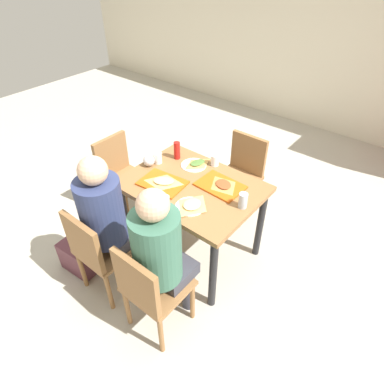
% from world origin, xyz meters
% --- Properties ---
extents(ground_plane, '(10.00, 10.00, 0.02)m').
position_xyz_m(ground_plane, '(0.00, 0.00, -0.01)').
color(ground_plane, '#B2AD9E').
extents(back_wall, '(10.00, 0.10, 2.80)m').
position_xyz_m(back_wall, '(0.00, 3.20, 1.40)').
color(back_wall, beige).
rests_on(back_wall, ground_plane).
extents(main_table, '(1.09, 0.81, 0.77)m').
position_xyz_m(main_table, '(0.00, 0.00, 0.66)').
color(main_table, olive).
rests_on(main_table, ground_plane).
extents(chair_near_left, '(0.40, 0.40, 0.84)m').
position_xyz_m(chair_near_left, '(-0.27, -0.79, 0.49)').
color(chair_near_left, olive).
rests_on(chair_near_left, ground_plane).
extents(chair_near_right, '(0.40, 0.40, 0.84)m').
position_xyz_m(chair_near_right, '(0.27, -0.79, 0.49)').
color(chair_near_right, olive).
rests_on(chair_near_right, ground_plane).
extents(chair_far_side, '(0.40, 0.40, 0.84)m').
position_xyz_m(chair_far_side, '(0.00, 0.79, 0.49)').
color(chair_far_side, olive).
rests_on(chair_far_side, ground_plane).
extents(chair_left_end, '(0.40, 0.40, 0.84)m').
position_xyz_m(chair_left_end, '(-0.93, 0.00, 0.49)').
color(chair_left_end, olive).
rests_on(chair_left_end, ground_plane).
extents(person_in_red, '(0.32, 0.42, 1.25)m').
position_xyz_m(person_in_red, '(-0.27, -0.65, 0.73)').
color(person_in_red, '#383842').
rests_on(person_in_red, ground_plane).
extents(person_in_brown_jacket, '(0.32, 0.42, 1.25)m').
position_xyz_m(person_in_brown_jacket, '(0.27, -0.65, 0.73)').
color(person_in_brown_jacket, '#383842').
rests_on(person_in_brown_jacket, ground_plane).
extents(tray_red_near, '(0.39, 0.30, 0.02)m').
position_xyz_m(tray_red_near, '(-0.19, -0.14, 0.78)').
color(tray_red_near, '#D85914').
rests_on(tray_red_near, main_table).
extents(tray_red_far, '(0.37, 0.27, 0.02)m').
position_xyz_m(tray_red_far, '(0.19, 0.12, 0.78)').
color(tray_red_far, '#D85914').
rests_on(tray_red_far, main_table).
extents(paper_plate_center, '(0.22, 0.22, 0.01)m').
position_xyz_m(paper_plate_center, '(-0.16, 0.22, 0.77)').
color(paper_plate_center, white).
rests_on(paper_plate_center, main_table).
extents(paper_plate_near_edge, '(0.22, 0.22, 0.01)m').
position_xyz_m(paper_plate_near_edge, '(0.16, -0.22, 0.77)').
color(paper_plate_near_edge, white).
rests_on(paper_plate_near_edge, main_table).
extents(pizza_slice_a, '(0.28, 0.25, 0.02)m').
position_xyz_m(pizza_slice_a, '(-0.18, -0.14, 0.79)').
color(pizza_slice_a, '#DBAD60').
rests_on(pizza_slice_a, tray_red_near).
extents(pizza_slice_b, '(0.25, 0.23, 0.02)m').
position_xyz_m(pizza_slice_b, '(0.22, 0.13, 0.79)').
color(pizza_slice_b, '#C68C47').
rests_on(pizza_slice_b, tray_red_far).
extents(pizza_slice_c, '(0.17, 0.23, 0.02)m').
position_xyz_m(pizza_slice_c, '(-0.14, 0.25, 0.78)').
color(pizza_slice_c, tan).
rests_on(pizza_slice_c, paper_plate_center).
extents(pizza_slice_d, '(0.20, 0.23, 0.02)m').
position_xyz_m(pizza_slice_d, '(0.17, -0.21, 0.78)').
color(pizza_slice_d, '#DBAD60').
rests_on(pizza_slice_d, paper_plate_near_edge).
extents(plastic_cup_a, '(0.07, 0.07, 0.10)m').
position_xyz_m(plastic_cup_a, '(-0.03, 0.34, 0.82)').
color(plastic_cup_a, white).
rests_on(plastic_cup_a, main_table).
extents(plastic_cup_b, '(0.07, 0.07, 0.10)m').
position_xyz_m(plastic_cup_b, '(0.03, -0.34, 0.82)').
color(plastic_cup_b, white).
rests_on(plastic_cup_b, main_table).
extents(plastic_cup_c, '(0.07, 0.07, 0.10)m').
position_xyz_m(plastic_cup_c, '(-0.43, 0.06, 0.82)').
color(plastic_cup_c, white).
rests_on(plastic_cup_c, main_table).
extents(soda_can, '(0.07, 0.07, 0.12)m').
position_xyz_m(soda_can, '(0.46, 0.02, 0.83)').
color(soda_can, '#B7BCC6').
rests_on(soda_can, main_table).
extents(condiment_bottle, '(0.06, 0.06, 0.16)m').
position_xyz_m(condiment_bottle, '(-0.35, 0.22, 0.85)').
color(condiment_bottle, red).
rests_on(condiment_bottle, main_table).
extents(foil_bundle, '(0.10, 0.10, 0.10)m').
position_xyz_m(foil_bundle, '(-0.46, -0.02, 0.82)').
color(foil_bundle, silver).
rests_on(foil_bundle, main_table).
extents(handbag, '(0.33, 0.19, 0.28)m').
position_xyz_m(handbag, '(-0.62, -0.81, 0.14)').
color(handbag, '#592D38').
rests_on(handbag, ground_plane).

